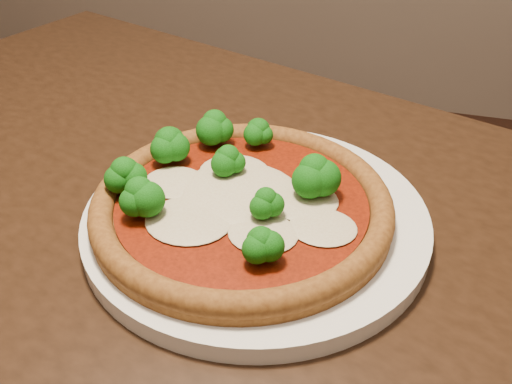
# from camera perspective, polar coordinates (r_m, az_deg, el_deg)

# --- Properties ---
(dining_table) EXTENTS (1.34, 1.11, 0.75)m
(dining_table) POSITION_cam_1_polar(r_m,az_deg,el_deg) (0.63, -7.32, -10.46)
(dining_table) COLOR black
(dining_table) RESTS_ON floor
(plate) EXTENTS (0.33, 0.33, 0.02)m
(plate) POSITION_cam_1_polar(r_m,az_deg,el_deg) (0.55, 0.00, -2.65)
(plate) COLOR silver
(plate) RESTS_ON dining_table
(pizza) EXTENTS (0.28, 0.28, 0.06)m
(pizza) POSITION_cam_1_polar(r_m,az_deg,el_deg) (0.53, -1.82, -0.59)
(pizza) COLOR brown
(pizza) RESTS_ON plate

